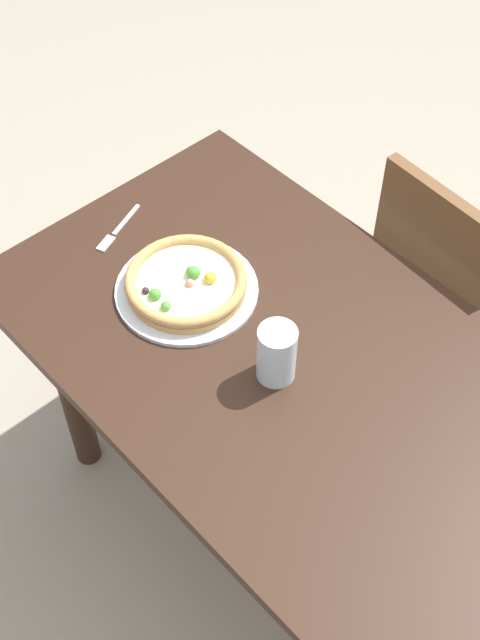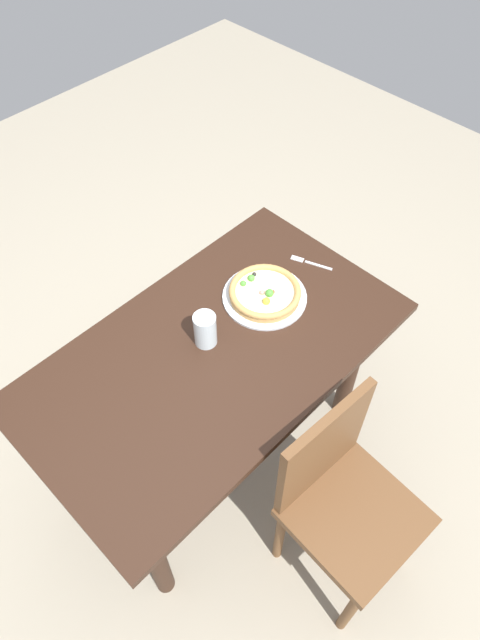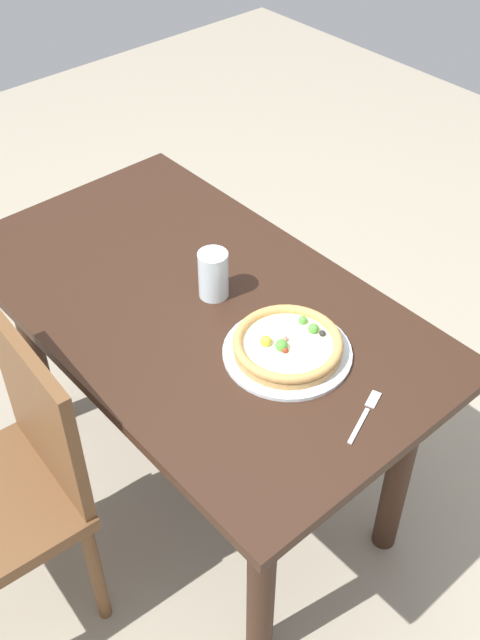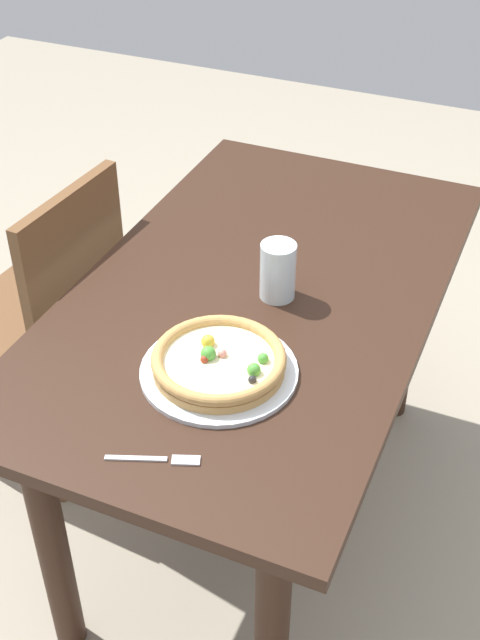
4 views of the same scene
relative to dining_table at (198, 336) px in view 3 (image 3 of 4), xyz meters
The scene contains 7 objects.
ground_plane 0.62m from the dining_table, ahead, with size 6.00×6.00×0.00m, color #9E937F.
dining_table is the anchor object (origin of this frame).
chair_near 0.61m from the dining_table, 89.57° to the right, with size 0.43×0.43×0.89m.
plate 0.33m from the dining_table, ahead, with size 0.31×0.31×0.01m, color silver.
pizza 0.34m from the dining_table, ahead, with size 0.27×0.27×0.05m.
fork 0.57m from the dining_table, ahead, with size 0.07×0.16×0.00m.
drinking_glass 0.20m from the dining_table, 76.76° to the left, with size 0.08×0.08×0.13m, color silver.
Camera 3 is at (1.20, -0.90, 2.03)m, focal length 42.51 mm.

